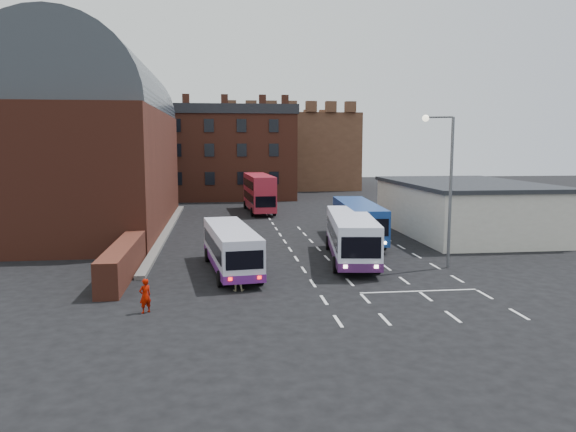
{
  "coord_description": "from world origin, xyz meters",
  "views": [
    {
      "loc": [
        -4.82,
        -29.36,
        7.37
      ],
      "look_at": [
        0.0,
        10.0,
        2.2
      ],
      "focal_mm": 35.0,
      "sensor_mm": 36.0,
      "label": 1
    }
  ],
  "objects": [
    {
      "name": "brick_terrace",
      "position": [
        -6.0,
        46.0,
        5.5
      ],
      "size": [
        22.0,
        10.0,
        11.0
      ],
      "primitive_type": "cube",
      "color": "brown",
      "rests_on": "ground"
    },
    {
      "name": "bus_blue",
      "position": [
        5.51,
        11.5,
        1.72
      ],
      "size": [
        3.24,
        10.8,
        2.91
      ],
      "rotation": [
        0.0,
        0.0,
        3.07
      ],
      "color": "navy",
      "rests_on": "ground"
    },
    {
      "name": "street_lamp",
      "position": [
        8.31,
        2.07,
        5.43
      ],
      "size": [
        1.7,
        0.93,
        9.0
      ],
      "rotation": [
        0.0,
        0.0,
        -0.43
      ],
      "color": "#5D5F62",
      "rests_on": "ground"
    },
    {
      "name": "forecourt_wall",
      "position": [
        -10.2,
        2.0,
        0.9
      ],
      "size": [
        1.2,
        10.0,
        1.8
      ],
      "primitive_type": "cube",
      "color": "#602B1E",
      "rests_on": "ground"
    },
    {
      "name": "castle_keep",
      "position": [
        6.0,
        66.0,
        6.0
      ],
      "size": [
        22.0,
        22.0,
        12.0
      ],
      "primitive_type": "cube",
      "color": "brown",
      "rests_on": "ground"
    },
    {
      "name": "railway_station",
      "position": [
        -15.5,
        21.0,
        7.64
      ],
      "size": [
        12.0,
        28.0,
        16.0
      ],
      "color": "#602B1E",
      "rests_on": "ground"
    },
    {
      "name": "bus_red_double",
      "position": [
        -0.64,
        30.16,
        2.13
      ],
      "size": [
        2.98,
        10.15,
        4.01
      ],
      "rotation": [
        0.0,
        0.0,
        3.2
      ],
      "color": "#AF2133",
      "rests_on": "ground"
    },
    {
      "name": "pedestrian_red",
      "position": [
        -8.11,
        -5.02,
        0.76
      ],
      "size": [
        0.67,
        0.62,
        1.53
      ],
      "primitive_type": "imported",
      "rotation": [
        0.0,
        0.0,
        3.77
      ],
      "color": "#960E00",
      "rests_on": "ground"
    },
    {
      "name": "pedestrian_beige",
      "position": [
        -4.03,
        -1.79,
        0.77
      ],
      "size": [
        0.81,
        0.66,
        1.55
      ],
      "primitive_type": "imported",
      "rotation": [
        0.0,
        0.0,
        3.04
      ],
      "color": "#C8BD91",
      "rests_on": "ground"
    },
    {
      "name": "bus_white_inbound",
      "position": [
        3.32,
        4.58,
        1.71
      ],
      "size": [
        3.82,
        10.88,
        2.9
      ],
      "rotation": [
        0.0,
        0.0,
        3.01
      ],
      "color": "white",
      "rests_on": "ground"
    },
    {
      "name": "ground",
      "position": [
        0.0,
        0.0,
        0.0
      ],
      "size": [
        180.0,
        180.0,
        0.0
      ],
      "primitive_type": "plane",
      "color": "black"
    },
    {
      "name": "cream_building",
      "position": [
        15.0,
        14.0,
        2.16
      ],
      "size": [
        10.4,
        16.4,
        4.25
      ],
      "color": "beige",
      "rests_on": "ground"
    },
    {
      "name": "bus_white_outbound",
      "position": [
        -4.22,
        2.51,
        1.52
      ],
      "size": [
        3.29,
        9.64,
        2.58
      ],
      "rotation": [
        0.0,
        0.0,
        0.12
      ],
      "color": "silver",
      "rests_on": "ground"
    }
  ]
}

